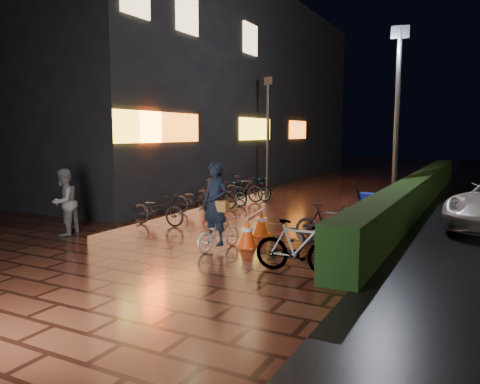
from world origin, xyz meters
The scene contains 11 objects.
ground centered at (0.00, 0.00, 0.00)m, with size 80.00×80.00×0.00m, color #381911.
hedge centered at (3.30, 8.00, 0.50)m, with size 0.70×20.00×1.00m, color black.
bystander_person centered at (-3.54, -1.16, 0.80)m, with size 0.78×0.60×1.59m, color #5C5C5E.
storefront_block centered at (-9.50, 11.50, 4.50)m, with size 12.09×22.00×9.00m.
lamp_post_hedge centered at (2.76, 6.09, 3.08)m, with size 0.54×0.17×5.61m.
lamp_post_sf centered at (-2.80, 8.86, 2.59)m, with size 0.45×0.18×4.70m.
cyclist centered at (0.39, -0.69, 0.68)m, with size 0.71×1.34×1.84m.
traffic_barrier centered at (0.74, 0.38, 0.32)m, with size 0.63×1.57×0.64m.
cart_assembly centered at (2.41, 4.02, 0.57)m, with size 0.67×0.61×1.12m.
parked_bikes_storefront centered at (-2.34, 3.98, 0.43)m, with size 1.83×6.04×0.92m.
parked_bikes_hedge centered at (2.41, -0.32, 0.45)m, with size 1.68×2.65×0.92m.
Camera 1 is at (5.26, -8.90, 2.41)m, focal length 35.00 mm.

